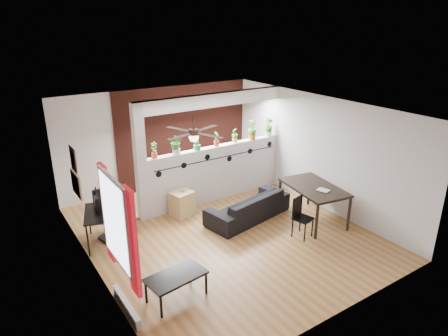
% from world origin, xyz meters
% --- Properties ---
extents(room_shell, '(6.30, 7.10, 2.90)m').
position_xyz_m(room_shell, '(0.00, 0.00, 1.30)').
color(room_shell, brown).
rests_on(room_shell, ground).
extents(partition_wall, '(3.60, 0.18, 1.35)m').
position_xyz_m(partition_wall, '(0.80, 1.50, 0.68)').
color(partition_wall, '#BCBCC1').
rests_on(partition_wall, ground).
extents(ceiling_header, '(3.60, 0.18, 0.30)m').
position_xyz_m(ceiling_header, '(0.80, 1.50, 2.45)').
color(ceiling_header, white).
rests_on(ceiling_header, room_shell).
extents(pier_column, '(0.22, 0.20, 2.60)m').
position_xyz_m(pier_column, '(-1.11, 1.50, 1.30)').
color(pier_column, '#BCBCC1').
rests_on(pier_column, ground).
extents(brick_panel, '(3.90, 0.05, 2.60)m').
position_xyz_m(brick_panel, '(0.80, 2.97, 1.30)').
color(brick_panel, '#A53E2F').
rests_on(brick_panel, ground).
extents(vine_decal, '(3.31, 0.01, 0.30)m').
position_xyz_m(vine_decal, '(0.80, 1.40, 1.08)').
color(vine_decal, black).
rests_on(vine_decal, partition_wall).
extents(window_assembly, '(0.09, 1.30, 1.55)m').
position_xyz_m(window_assembly, '(-2.56, -1.20, 1.51)').
color(window_assembly, white).
rests_on(window_assembly, room_shell).
extents(baseboard_heater, '(0.08, 1.00, 0.18)m').
position_xyz_m(baseboard_heater, '(-2.54, -1.20, 0.09)').
color(baseboard_heater, beige).
rests_on(baseboard_heater, ground).
extents(corkboard, '(0.03, 0.60, 0.45)m').
position_xyz_m(corkboard, '(-2.58, 0.95, 1.35)').
color(corkboard, olive).
rests_on(corkboard, room_shell).
extents(framed_art, '(0.03, 0.34, 0.44)m').
position_xyz_m(framed_art, '(-2.58, 0.90, 1.85)').
color(framed_art, '#8C7259').
rests_on(framed_art, room_shell).
extents(ceiling_fan, '(1.19, 1.19, 0.43)m').
position_xyz_m(ceiling_fan, '(-0.80, -0.30, 2.31)').
color(ceiling_fan, black).
rests_on(ceiling_fan, room_shell).
extents(potted_plant_0, '(0.22, 0.20, 0.37)m').
position_xyz_m(potted_plant_0, '(-0.78, 1.50, 1.55)').
color(potted_plant_0, red).
rests_on(potted_plant_0, partition_wall).
extents(potted_plant_1, '(0.31, 0.29, 0.46)m').
position_xyz_m(potted_plant_1, '(-0.25, 1.50, 1.59)').
color(potted_plant_1, silver).
rests_on(potted_plant_1, partition_wall).
extents(potted_plant_2, '(0.21, 0.25, 0.45)m').
position_xyz_m(potted_plant_2, '(0.27, 1.50, 1.59)').
color(potted_plant_2, '#2F833D').
rests_on(potted_plant_2, partition_wall).
extents(potted_plant_3, '(0.22, 0.21, 0.36)m').
position_xyz_m(potted_plant_3, '(0.80, 1.50, 1.54)').
color(potted_plant_3, red).
rests_on(potted_plant_3, partition_wall).
extents(potted_plant_4, '(0.21, 0.22, 0.36)m').
position_xyz_m(potted_plant_4, '(1.33, 1.50, 1.54)').
color(potted_plant_4, '#DEB64E').
rests_on(potted_plant_4, partition_wall).
extents(potted_plant_5, '(0.32, 0.29, 0.48)m').
position_xyz_m(potted_plant_5, '(1.85, 1.50, 1.60)').
color(potted_plant_5, '#D15118').
rests_on(potted_plant_5, partition_wall).
extents(potted_plant_6, '(0.27, 0.24, 0.46)m').
position_xyz_m(potted_plant_6, '(2.38, 1.50, 1.59)').
color(potted_plant_6, silver).
rests_on(potted_plant_6, partition_wall).
extents(sofa, '(2.01, 1.07, 0.56)m').
position_xyz_m(sofa, '(0.82, 0.24, 0.28)').
color(sofa, black).
rests_on(sofa, ground).
extents(cube_shelf, '(0.55, 0.51, 0.57)m').
position_xyz_m(cube_shelf, '(-0.34, 1.16, 0.28)').
color(cube_shelf, tan).
rests_on(cube_shelf, ground).
extents(cup, '(0.13, 0.13, 0.09)m').
position_xyz_m(cup, '(-0.29, 1.16, 0.62)').
color(cup, gray).
rests_on(cup, cube_shelf).
extents(computer_desk, '(0.75, 1.05, 0.68)m').
position_xyz_m(computer_desk, '(-2.25, 0.98, 0.62)').
color(computer_desk, black).
rests_on(computer_desk, ground).
extents(monitor, '(0.34, 0.12, 0.19)m').
position_xyz_m(monitor, '(-2.25, 1.13, 0.78)').
color(monitor, black).
rests_on(monitor, computer_desk).
extents(office_chair, '(0.53, 0.53, 1.01)m').
position_xyz_m(office_chair, '(-2.03, 1.11, 0.45)').
color(office_chair, black).
rests_on(office_chair, ground).
extents(dining_table, '(1.12, 1.60, 0.81)m').
position_xyz_m(dining_table, '(1.93, -0.62, 0.72)').
color(dining_table, black).
rests_on(dining_table, ground).
extents(book, '(0.24, 0.29, 0.02)m').
position_xyz_m(book, '(1.83, -0.92, 0.82)').
color(book, gray).
rests_on(book, dining_table).
extents(folding_chair, '(0.42, 0.42, 0.85)m').
position_xyz_m(folding_chair, '(1.23, -0.96, 0.50)').
color(folding_chair, black).
rests_on(folding_chair, ground).
extents(coffee_table, '(0.98, 0.63, 0.43)m').
position_xyz_m(coffee_table, '(-1.76, -1.34, 0.39)').
color(coffee_table, black).
rests_on(coffee_table, ground).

